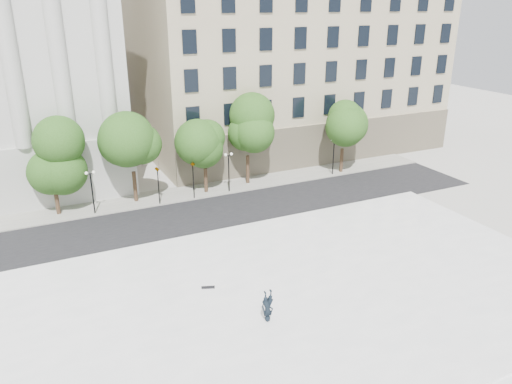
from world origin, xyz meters
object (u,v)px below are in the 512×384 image
(traffic_light_east, at_px, (193,162))
(person_lying, at_px, (268,316))
(traffic_light_west, at_px, (157,167))
(skateboard, at_px, (208,287))

(traffic_light_east, height_order, person_lying, traffic_light_east)
(person_lying, bearing_deg, traffic_light_west, 93.11)
(traffic_light_west, height_order, skateboard, traffic_light_west)
(traffic_light_west, distance_m, person_lying, 21.38)
(traffic_light_west, distance_m, skateboard, 16.71)
(traffic_light_east, bearing_deg, person_lying, -97.33)
(person_lying, bearing_deg, traffic_light_east, 83.99)
(skateboard, bearing_deg, person_lying, -48.74)
(skateboard, bearing_deg, traffic_light_east, 93.96)
(traffic_light_west, bearing_deg, skateboard, -94.32)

